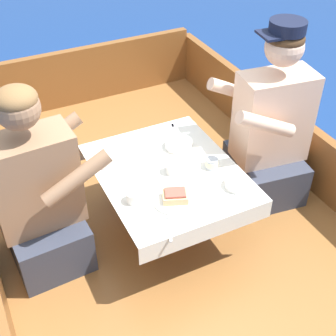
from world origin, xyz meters
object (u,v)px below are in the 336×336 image
(person_starboard, at_px, (270,132))
(coffee_cup_starboard, at_px, (134,197))
(person_port, at_px, (39,198))
(sandwich, at_px, (175,196))
(coffee_cup_port, at_px, (174,167))
(tin_can, at_px, (212,163))

(person_starboard, distance_m, coffee_cup_starboard, 0.91)
(person_starboard, bearing_deg, person_port, 5.17)
(person_starboard, height_order, coffee_cup_starboard, person_starboard)
(coffee_cup_starboard, bearing_deg, sandwich, -25.77)
(person_port, xyz_separation_m, coffee_cup_port, (0.67, -0.10, 0.03))
(sandwich, distance_m, coffee_cup_starboard, 0.19)
(sandwich, height_order, coffee_cup_starboard, sandwich)
(coffee_cup_port, height_order, tin_can, coffee_cup_port)
(person_starboard, relative_size, coffee_cup_port, 10.23)
(person_starboard, xyz_separation_m, coffee_cup_port, (-0.63, -0.04, -0.00))
(person_starboard, bearing_deg, tin_can, 19.88)
(coffee_cup_starboard, bearing_deg, coffee_cup_port, 23.64)
(tin_can, bearing_deg, coffee_cup_starboard, -172.11)
(sandwich, height_order, tin_can, sandwich)
(person_starboard, height_order, tin_can, person_starboard)
(person_port, height_order, coffee_cup_port, person_port)
(tin_can, bearing_deg, person_starboard, 12.28)
(sandwich, relative_size, coffee_cup_port, 1.37)
(person_starboard, distance_m, sandwich, 0.76)
(coffee_cup_starboard, bearing_deg, person_starboard, 10.03)
(coffee_cup_port, xyz_separation_m, tin_can, (0.19, -0.05, -0.01))
(person_port, relative_size, person_starboard, 0.93)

